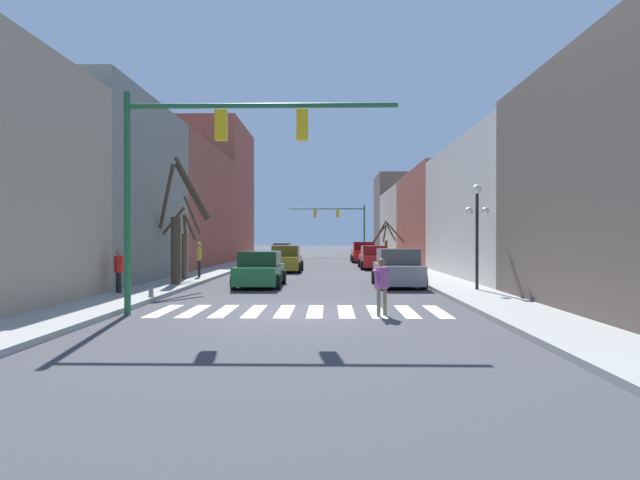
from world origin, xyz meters
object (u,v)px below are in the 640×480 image
Objects in this scene: car_parked_right_far at (373,258)px; car_parked_left_near at (260,270)px; car_parked_left_far at (398,269)px; pedestrian_on_left_sidewalk at (382,282)px; street_lamp_right_corner at (477,215)px; street_tree_right_far at (386,240)px; traffic_signal_near at (207,151)px; pedestrian_near_right_corner at (119,267)px; car_driving_away_lane at (286,259)px; street_tree_left_near at (184,241)px; traffic_signal_far at (340,218)px; street_tree_left_mid at (178,230)px; car_parked_left_mid at (363,253)px; car_driving_toward_lane at (282,251)px; pedestrian_crossing_street at (199,256)px.

car_parked_left_near is at bearing 154.31° from car_parked_right_far.
car_parked_left_far reaches higher than pedestrian_on_left_sidewalk.
street_lamp_right_corner is 24.67m from street_tree_right_far.
traffic_signal_near is 6.91m from pedestrian_near_right_corner.
traffic_signal_near is 11.22m from car_parked_left_far.
car_parked_left_near is (-8.87, 2.45, -2.33)m from street_lamp_right_corner.
car_driving_away_lane is 1.05× the size of street_tree_left_near.
car_driving_away_lane is at bearing 117.64° from pedestrian_near_right_corner.
street_tree_left_near is (-8.63, 10.54, 1.05)m from pedestrian_on_left_sidewalk.
car_parked_left_far is at bearing -87.01° from traffic_signal_far.
traffic_signal_far is 35.41m from street_tree_left_mid.
pedestrian_on_left_sidewalk is at bearing -43.93° from street_tree_left_mid.
car_parked_left_far is at bearing 91.76° from car_parked_left_near.
traffic_signal_near reaches higher than pedestrian_on_left_sidewalk.
pedestrian_on_left_sidewalk is 11.35m from street_tree_left_mid.
street_tree_left_mid is at bearing -102.95° from traffic_signal_far.
car_parked_right_far is (0.09, -8.86, -0.08)m from car_parked_left_mid.
traffic_signal_near reaches higher than street_lamp_right_corner.
pedestrian_near_right_corner reaches higher than car_driving_away_lane.
car_parked_left_near is (-6.18, -12.85, -0.01)m from car_parked_right_far.
car_parked_right_far is 0.84× the size of street_tree_left_mid.
car_parked_left_mid reaches higher than car_parked_right_far.
street_tree_left_near is at bearing 83.17° from pedestrian_on_left_sidewalk.
car_parked_right_far is at bearing 118.07° from car_driving_away_lane.
traffic_signal_near is 18.27m from car_driving_away_lane.
pedestrian_on_left_sidewalk is at bearing -89.77° from traffic_signal_far.
pedestrian_on_left_sidewalk reaches higher than car_driving_toward_lane.
street_tree_left_mid is 25.39m from street_tree_right_far.
pedestrian_near_right_corner is 29.12m from street_tree_right_far.
car_parked_left_far reaches higher than car_driving_toward_lane.
traffic_signal_near reaches higher than car_parked_left_mid.
car_parked_right_far is at bearing -59.48° from pedestrian_crossing_street.
car_parked_right_far is at bearing -179.41° from car_parked_left_mid.
traffic_signal_far is 1.55× the size of street_tree_left_mid.
traffic_signal_near is at bearing 133.45° from pedestrian_on_left_sidewalk.
street_lamp_right_corner reaches higher than street_tree_right_far.
car_driving_away_lane is at bearing -173.93° from car_driving_toward_lane.
car_parked_left_mid reaches higher than pedestrian_on_left_sidewalk.
pedestrian_crossing_street is 14.29m from pedestrian_on_left_sidewalk.
car_parked_left_far reaches higher than car_driving_away_lane.
car_parked_right_far is 12.66m from car_parked_left_far.
car_parked_left_mid is 1.21× the size of street_tree_right_far.
car_driving_toward_lane is at bearing -173.93° from car_driving_away_lane.
pedestrian_on_left_sidewalk is 0.45× the size of street_tree_right_far.
street_lamp_right_corner is 7.47m from pedestrian_on_left_sidewalk.
pedestrian_near_right_corner is at bearing -49.36° from car_parked_left_near.
car_parked_left_mid is 1.05× the size of street_tree_left_near.
pedestrian_on_left_sidewalk is at bearing -127.22° from street_lamp_right_corner.
car_parked_left_far is at bearing -121.90° from pedestrian_crossing_street.
street_tree_left_mid reaches higher than street_lamp_right_corner.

